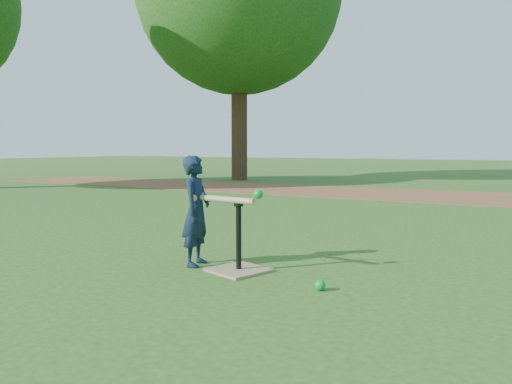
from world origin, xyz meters
The scene contains 6 objects.
ground centered at (0.00, 0.00, 0.00)m, with size 80.00×80.00×0.00m, color #285116.
dirt_strip centered at (0.00, 7.50, 0.01)m, with size 24.00×3.00×0.01m, color brown.
child centered at (-0.40, -0.06, 0.49)m, with size 0.35×0.23×0.97m, color black.
wiffle_ball_ground centered at (0.86, -0.27, 0.04)m, with size 0.08×0.08×0.08m, color #0D902E.
batting_tee centered at (0.04, -0.07, 0.11)m, with size 0.54×0.54×0.61m.
swing_action centered at (-0.04, -0.09, 0.62)m, with size 0.69×0.14×0.13m.
Camera 1 is at (2.18, -3.61, 1.05)m, focal length 35.00 mm.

